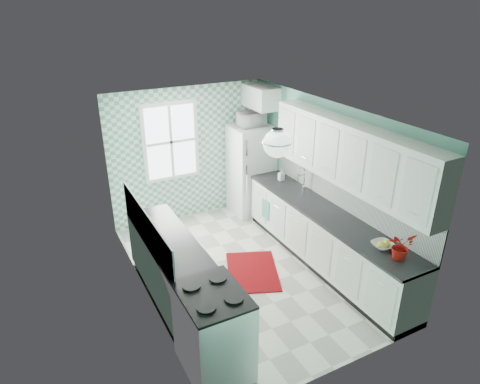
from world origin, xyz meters
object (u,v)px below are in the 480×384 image
ceiling_light (277,143)px  fruit_bowl (383,245)px  fridge (251,170)px  stove (214,330)px  sink (295,191)px  potted_plant (401,246)px  microwave (251,119)px

ceiling_light → fruit_bowl: 1.95m
ceiling_light → fridge: bearing=67.0°
fridge → stove: 4.06m
fridge → stove: size_ratio=1.69×
ceiling_light → stove: ceiling_light is taller
sink → potted_plant: 2.30m
ceiling_light → fridge: 3.20m
fruit_bowl → sink: bearing=89.9°
microwave → potted_plant: bearing=89.4°
fridge → potted_plant: 3.65m
stove → ceiling_light: bearing=30.6°
fridge → sink: (0.09, -1.36, 0.07)m
ceiling_light → microwave: ceiling_light is taller
sink → microwave: 1.65m
fridge → fruit_bowl: fridge is taller
potted_plant → sink: bearing=89.9°
fridge → potted_plant: bearing=-85.9°
stove → microwave: size_ratio=2.13×
ceiling_light → microwave: size_ratio=0.73×
fridge → microwave: (0.00, 0.00, 1.00)m
stove → fruit_bowl: size_ratio=3.77×
potted_plant → microwave: microwave is taller
sink → fruit_bowl: (-0.00, -2.01, 0.04)m
stove → fruit_bowl: stove is taller
fridge → stove: bearing=-122.1°
ceiling_light → microwave: 2.88m
fridge → stove: (-2.31, -3.32, -0.33)m
fruit_bowl → microwave: 3.49m
stove → potted_plant: size_ratio=2.98×
ceiling_light → potted_plant: ceiling_light is taller
ceiling_light → microwave: bearing=67.0°
sink → microwave: bearing=95.4°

